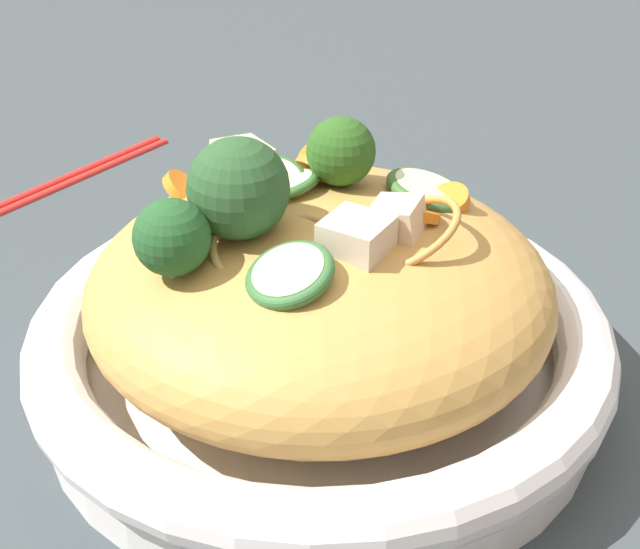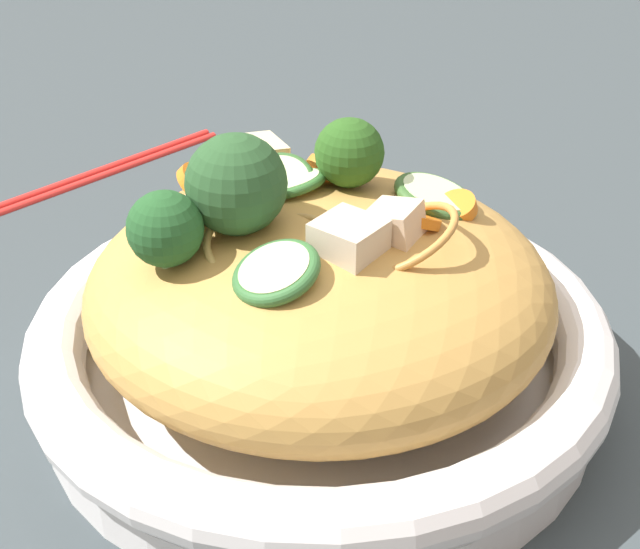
% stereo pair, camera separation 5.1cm
% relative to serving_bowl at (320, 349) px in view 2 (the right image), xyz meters
% --- Properties ---
extents(ground_plane, '(3.00, 3.00, 0.00)m').
position_rel_serving_bowl_xyz_m(ground_plane, '(0.00, 0.00, -0.03)').
color(ground_plane, '#363E42').
extents(serving_bowl, '(0.32, 0.32, 0.05)m').
position_rel_serving_bowl_xyz_m(serving_bowl, '(0.00, 0.00, 0.00)').
color(serving_bowl, white).
rests_on(serving_bowl, ground_plane).
extents(noodle_heap, '(0.25, 0.25, 0.10)m').
position_rel_serving_bowl_xyz_m(noodle_heap, '(-0.00, -0.00, 0.04)').
color(noodle_heap, '#BE8D44').
rests_on(noodle_heap, serving_bowl).
extents(broccoli_florets, '(0.16, 0.07, 0.07)m').
position_rel_serving_bowl_xyz_m(broccoli_florets, '(-0.03, 0.02, 0.10)').
color(broccoli_florets, '#9CBB7A').
rests_on(broccoli_florets, serving_bowl).
extents(carrot_coins, '(0.09, 0.16, 0.03)m').
position_rel_serving_bowl_xyz_m(carrot_coins, '(0.04, 0.03, 0.08)').
color(carrot_coins, orange).
rests_on(carrot_coins, serving_bowl).
extents(zucchini_slices, '(0.17, 0.12, 0.03)m').
position_rel_serving_bowl_xyz_m(zucchini_slices, '(0.01, 0.00, 0.08)').
color(zucchini_slices, beige).
rests_on(zucchini_slices, serving_bowl).
extents(chicken_chunks, '(0.11, 0.15, 0.03)m').
position_rel_serving_bowl_xyz_m(chicken_chunks, '(0.00, 0.02, 0.08)').
color(chicken_chunks, beige).
rests_on(chicken_chunks, serving_bowl).
extents(chopsticks_pair, '(0.24, 0.03, 0.01)m').
position_rel_serving_bowl_xyz_m(chopsticks_pair, '(0.09, 0.32, -0.02)').
color(chopsticks_pair, red).
rests_on(chopsticks_pair, ground_plane).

